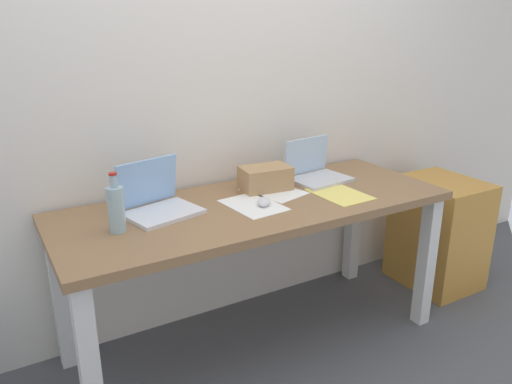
# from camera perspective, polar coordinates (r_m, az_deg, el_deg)

# --- Properties ---
(ground_plane) EXTENTS (8.00, 8.00, 0.00)m
(ground_plane) POSITION_cam_1_polar(r_m,az_deg,el_deg) (2.68, 0.00, -16.49)
(ground_plane) COLOR #515459
(back_wall) EXTENTS (5.20, 0.08, 2.60)m
(back_wall) POSITION_cam_1_polar(r_m,az_deg,el_deg) (2.56, -4.74, 13.17)
(back_wall) COLOR silver
(back_wall) RESTS_ON ground
(desk) EXTENTS (1.84, 0.70, 0.75)m
(desk) POSITION_cam_1_polar(r_m,az_deg,el_deg) (2.36, 0.00, -3.45)
(desk) COLOR olive
(desk) RESTS_ON ground
(laptop_left) EXTENTS (0.35, 0.31, 0.23)m
(laptop_left) POSITION_cam_1_polar(r_m,az_deg,el_deg) (2.23, -11.11, -1.17)
(laptop_left) COLOR silver
(laptop_left) RESTS_ON desk
(laptop_right) EXTENTS (0.32, 0.27, 0.21)m
(laptop_right) POSITION_cam_1_polar(r_m,az_deg,el_deg) (2.66, 6.79, 2.31)
(laptop_right) COLOR silver
(laptop_right) RESTS_ON desk
(beer_bottle) EXTENTS (0.07, 0.07, 0.24)m
(beer_bottle) POSITION_cam_1_polar(r_m,az_deg,el_deg) (2.05, -15.60, -1.76)
(beer_bottle) COLOR #99B7C1
(beer_bottle) RESTS_ON desk
(computer_mouse) EXTENTS (0.11, 0.12, 0.03)m
(computer_mouse) POSITION_cam_1_polar(r_m,az_deg,el_deg) (2.28, 0.90, -1.11)
(computer_mouse) COLOR silver
(computer_mouse) RESTS_ON desk
(cardboard_box) EXTENTS (0.26, 0.18, 0.12)m
(cardboard_box) POSITION_cam_1_polar(r_m,az_deg,el_deg) (2.49, 1.08, 1.58)
(cardboard_box) COLOR tan
(cardboard_box) RESTS_ON desk
(paper_sheet_center) EXTENTS (0.24, 0.32, 0.00)m
(paper_sheet_center) POSITION_cam_1_polar(r_m,az_deg,el_deg) (2.29, -0.31, -1.49)
(paper_sheet_center) COLOR white
(paper_sheet_center) RESTS_ON desk
(paper_sheet_near_back) EXTENTS (0.28, 0.34, 0.00)m
(paper_sheet_near_back) POSITION_cam_1_polar(r_m,az_deg,el_deg) (2.47, 2.02, 0.10)
(paper_sheet_near_back) COLOR white
(paper_sheet_near_back) RESTS_ON desk
(paper_sheet_front_right) EXTENTS (0.22, 0.30, 0.00)m
(paper_sheet_front_right) POSITION_cam_1_polar(r_m,az_deg,el_deg) (2.47, 9.48, -0.23)
(paper_sheet_front_right) COLOR #F4E06B
(paper_sheet_front_right) RESTS_ON desk
(filing_cabinet) EXTENTS (0.40, 0.48, 0.66)m
(filing_cabinet) POSITION_cam_1_polar(r_m,az_deg,el_deg) (3.26, 19.97, -4.34)
(filing_cabinet) COLOR #C68938
(filing_cabinet) RESTS_ON ground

